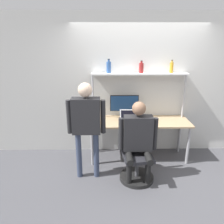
{
  "coord_description": "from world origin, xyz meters",
  "views": [
    {
      "loc": [
        -0.58,
        -3.48,
        2.2
      ],
      "look_at": [
        -0.52,
        -0.18,
        1.11
      ],
      "focal_mm": 35.0,
      "sensor_mm": 36.0,
      "label": 1
    }
  ],
  "objects_px": {
    "office_chair": "(136,163)",
    "person_seated": "(138,136)",
    "laptop": "(130,119)",
    "bottle_amber": "(171,67)",
    "monitor": "(124,105)",
    "bottle_blue": "(109,67)",
    "person_standing": "(86,120)",
    "cell_phone": "(144,122)",
    "bottle_red": "(141,68)"
  },
  "relations": [
    {
      "from": "laptop",
      "to": "office_chair",
      "type": "xyz_separation_m",
      "value": [
        0.07,
        -0.6,
        -0.55
      ]
    },
    {
      "from": "person_standing",
      "to": "bottle_red",
      "type": "relative_size",
      "value": 7.18
    },
    {
      "from": "office_chair",
      "to": "person_standing",
      "type": "xyz_separation_m",
      "value": [
        -0.8,
        0.06,
        0.75
      ]
    },
    {
      "from": "cell_phone",
      "to": "bottle_red",
      "type": "bearing_deg",
      "value": 99.45
    },
    {
      "from": "bottle_amber",
      "to": "cell_phone",
      "type": "bearing_deg",
      "value": -150.86
    },
    {
      "from": "person_standing",
      "to": "bottle_red",
      "type": "bearing_deg",
      "value": 40.97
    },
    {
      "from": "monitor",
      "to": "person_standing",
      "type": "xyz_separation_m",
      "value": [
        -0.65,
        -0.79,
        -0.0
      ]
    },
    {
      "from": "laptop",
      "to": "cell_phone",
      "type": "height_order",
      "value": "laptop"
    },
    {
      "from": "bottle_amber",
      "to": "bottle_red",
      "type": "xyz_separation_m",
      "value": [
        -0.55,
        0.0,
        -0.0
      ]
    },
    {
      "from": "person_standing",
      "to": "bottle_amber",
      "type": "distance_m",
      "value": 1.86
    },
    {
      "from": "person_seated",
      "to": "bottle_red",
      "type": "distance_m",
      "value": 1.33
    },
    {
      "from": "office_chair",
      "to": "person_standing",
      "type": "distance_m",
      "value": 1.1
    },
    {
      "from": "person_seated",
      "to": "office_chair",
      "type": "bearing_deg",
      "value": 96.75
    },
    {
      "from": "person_standing",
      "to": "monitor",
      "type": "bearing_deg",
      "value": 50.64
    },
    {
      "from": "monitor",
      "to": "person_seated",
      "type": "height_order",
      "value": "person_seated"
    },
    {
      "from": "bottle_red",
      "to": "cell_phone",
      "type": "bearing_deg",
      "value": -80.55
    },
    {
      "from": "laptop",
      "to": "bottle_blue",
      "type": "relative_size",
      "value": 1.4
    },
    {
      "from": "laptop",
      "to": "person_seated",
      "type": "bearing_deg",
      "value": -83.46
    },
    {
      "from": "laptop",
      "to": "bottle_amber",
      "type": "bearing_deg",
      "value": 20.37
    },
    {
      "from": "monitor",
      "to": "bottle_blue",
      "type": "distance_m",
      "value": 0.77
    },
    {
      "from": "person_seated",
      "to": "bottle_amber",
      "type": "relative_size",
      "value": 5.66
    },
    {
      "from": "office_chair",
      "to": "bottle_blue",
      "type": "distance_m",
      "value": 1.76
    },
    {
      "from": "laptop",
      "to": "person_standing",
      "type": "bearing_deg",
      "value": -143.67
    },
    {
      "from": "bottle_red",
      "to": "person_seated",
      "type": "bearing_deg",
      "value": -98.79
    },
    {
      "from": "bottle_blue",
      "to": "person_standing",
      "type": "bearing_deg",
      "value": -113.4
    },
    {
      "from": "person_standing",
      "to": "bottle_blue",
      "type": "relative_size",
      "value": 6.32
    },
    {
      "from": "bottle_red",
      "to": "bottle_amber",
      "type": "bearing_deg",
      "value": 0.0
    },
    {
      "from": "cell_phone",
      "to": "bottle_blue",
      "type": "distance_m",
      "value": 1.19
    },
    {
      "from": "person_standing",
      "to": "laptop",
      "type": "bearing_deg",
      "value": 36.33
    },
    {
      "from": "monitor",
      "to": "laptop",
      "type": "distance_m",
      "value": 0.33
    },
    {
      "from": "office_chair",
      "to": "monitor",
      "type": "bearing_deg",
      "value": 100.03
    },
    {
      "from": "monitor",
      "to": "cell_phone",
      "type": "bearing_deg",
      "value": -35.88
    },
    {
      "from": "cell_phone",
      "to": "bottle_blue",
      "type": "height_order",
      "value": "bottle_blue"
    },
    {
      "from": "cell_phone",
      "to": "bottle_blue",
      "type": "bearing_deg",
      "value": 156.2
    },
    {
      "from": "person_seated",
      "to": "bottle_red",
      "type": "height_order",
      "value": "bottle_red"
    },
    {
      "from": "laptop",
      "to": "bottle_red",
      "type": "bearing_deg",
      "value": 52.8
    },
    {
      "from": "laptop",
      "to": "bottle_red",
      "type": "xyz_separation_m",
      "value": [
        0.22,
        0.29,
        0.9
      ]
    },
    {
      "from": "cell_phone",
      "to": "bottle_red",
      "type": "relative_size",
      "value": 0.67
    },
    {
      "from": "person_standing",
      "to": "bottle_amber",
      "type": "relative_size",
      "value": 6.84
    },
    {
      "from": "monitor",
      "to": "bottle_blue",
      "type": "relative_size",
      "value": 2.16
    },
    {
      "from": "monitor",
      "to": "bottle_blue",
      "type": "height_order",
      "value": "bottle_blue"
    },
    {
      "from": "bottle_amber",
      "to": "bottle_blue",
      "type": "bearing_deg",
      "value": 180.0
    },
    {
      "from": "office_chair",
      "to": "person_seated",
      "type": "relative_size",
      "value": 0.68
    },
    {
      "from": "bottle_amber",
      "to": "laptop",
      "type": "bearing_deg",
      "value": -159.63
    },
    {
      "from": "cell_phone",
      "to": "bottle_amber",
      "type": "xyz_separation_m",
      "value": [
        0.51,
        0.28,
        0.96
      ]
    },
    {
      "from": "person_seated",
      "to": "bottle_blue",
      "type": "distance_m",
      "value": 1.4
    },
    {
      "from": "office_chair",
      "to": "bottle_amber",
      "type": "relative_size",
      "value": 3.85
    },
    {
      "from": "cell_phone",
      "to": "person_seated",
      "type": "relative_size",
      "value": 0.11
    },
    {
      "from": "office_chair",
      "to": "bottle_amber",
      "type": "height_order",
      "value": "bottle_amber"
    },
    {
      "from": "cell_phone",
      "to": "bottle_blue",
      "type": "relative_size",
      "value": 0.59
    }
  ]
}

